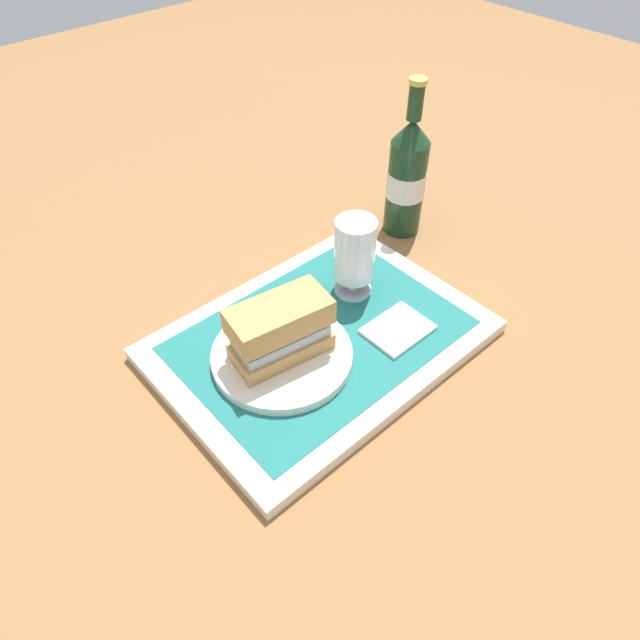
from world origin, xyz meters
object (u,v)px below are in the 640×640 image
sandwich (281,327)px  beer_bottle (407,176)px  beer_glass (355,255)px  plate (280,354)px

sandwich → beer_bottle: (0.36, 0.11, 0.03)m
beer_glass → beer_bottle: 0.21m
sandwich → beer_bottle: size_ratio=0.52×
sandwich → beer_glass: bearing=20.8°
plate → sandwich: sandwich is taller
plate → sandwich: 0.05m
beer_glass → beer_bottle: bearing=21.9°
sandwich → beer_glass: 0.17m
plate → sandwich: bearing=-9.3°
beer_glass → beer_bottle: beer_bottle is taller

